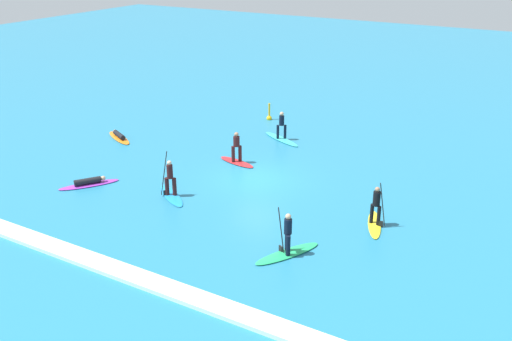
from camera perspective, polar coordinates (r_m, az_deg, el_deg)
The scene contains 10 objects.
ground_plane at distance 30.12m, azimuth 0.00°, elevation -0.88°, with size 120.00×120.00×0.00m, color teal.
surfer_on_red_board at distance 32.12m, azimuth -1.95°, elevation 1.62°, with size 2.57×1.19×1.83m.
surfer_on_yellow_board at distance 25.76m, azimuth 11.85°, elevation -4.29°, with size 1.49×2.72×2.14m.
surfer_on_purple_board at distance 30.59m, azimuth -16.35°, elevation -1.19°, with size 2.29×2.89×0.40m.
surfer_on_teal_board at distance 35.86m, azimuth 2.56°, elevation 3.72°, with size 3.23×2.01×1.83m.
surfer_on_blue_board at distance 28.33m, azimuth -8.53°, elevation -1.64°, with size 2.79×2.22×2.35m.
surfer_on_green_board at distance 23.10m, azimuth 3.16°, elevation -7.45°, with size 2.00×3.06×1.98m.
surfer_on_orange_board at distance 37.18m, azimuth -13.53°, elevation 3.33°, with size 2.96×1.96×0.41m.
marker_buoy at distance 39.94m, azimuth 1.33°, elevation 5.41°, with size 0.38×0.38×1.26m.
wave_crest at distance 22.70m, azimuth -13.52°, elevation -9.73°, with size 19.31×0.90×0.18m, color white.
Camera 1 is at (13.87, -23.92, 11.96)m, focal length 40.02 mm.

